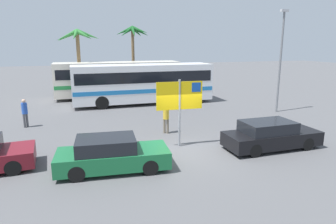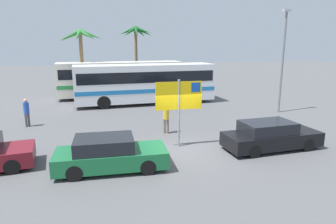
{
  "view_description": "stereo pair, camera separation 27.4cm",
  "coord_description": "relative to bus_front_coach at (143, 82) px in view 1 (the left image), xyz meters",
  "views": [
    {
      "loc": [
        -4.61,
        -11.98,
        4.79
      ],
      "look_at": [
        0.0,
        2.5,
        1.3
      ],
      "focal_mm": 31.87,
      "sensor_mm": 36.0,
      "label": 1
    },
    {
      "loc": [
        -4.35,
        -12.06,
        4.79
      ],
      "look_at": [
        0.0,
        2.5,
        1.3
      ],
      "focal_mm": 31.87,
      "sensor_mm": 36.0,
      "label": 2
    }
  ],
  "objects": [
    {
      "name": "ground",
      "position": [
        -0.76,
        -11.48,
        -1.78
      ],
      "size": [
        120.0,
        120.0,
        0.0
      ],
      "primitive_type": "plane",
      "color": "#565659"
    },
    {
      "name": "bus_front_coach",
      "position": [
        0.0,
        0.0,
        0.0
      ],
      "size": [
        11.11,
        2.71,
        3.17
      ],
      "color": "white",
      "rests_on": "ground"
    },
    {
      "name": "bus_rear_coach",
      "position": [
        -1.44,
        3.78,
        0.0
      ],
      "size": [
        11.11,
        2.71,
        3.17
      ],
      "color": "silver",
      "rests_on": "ground"
    },
    {
      "name": "ferry_sign",
      "position": [
        -0.69,
        -10.7,
        0.54
      ],
      "size": [
        2.2,
        0.18,
        3.2
      ],
      "rotation": [
        0.0,
        0.0,
        -0.05
      ],
      "color": "gray",
      "rests_on": "ground"
    },
    {
      "name": "car_black",
      "position": [
        3.21,
        -12.29,
        -1.15
      ],
      "size": [
        4.51,
        1.71,
        1.32
      ],
      "rotation": [
        0.0,
        0.0,
        0.01
      ],
      "color": "black",
      "rests_on": "ground"
    },
    {
      "name": "car_green",
      "position": [
        -4.17,
        -12.52,
        -1.15
      ],
      "size": [
        4.39,
        2.09,
        1.32
      ],
      "rotation": [
        0.0,
        0.0,
        -0.09
      ],
      "color": "#196638",
      "rests_on": "ground"
    },
    {
      "name": "pedestrian_crossing_lot",
      "position": [
        -0.71,
        -8.51,
        -0.8
      ],
      "size": [
        0.32,
        0.32,
        1.67
      ],
      "rotation": [
        0.0,
        0.0,
        4.12
      ],
      "color": "#706656",
      "rests_on": "ground"
    },
    {
      "name": "pedestrian_by_bus",
      "position": [
        -8.19,
        -4.84,
        -0.8
      ],
      "size": [
        0.32,
        0.32,
        1.67
      ],
      "rotation": [
        0.0,
        0.0,
        5.48
      ],
      "color": "#4C4C51",
      "rests_on": "ground"
    },
    {
      "name": "lamp_post_left_side",
      "position": [
        8.47,
        -5.83,
        2.06
      ],
      "size": [
        0.56,
        0.2,
        7.04
      ],
      "color": "slate",
      "rests_on": "ground"
    },
    {
      "name": "palm_tree_seaside",
      "position": [
        1.13,
        9.48,
        3.73
      ],
      "size": [
        3.71,
        3.78,
        6.68
      ],
      "color": "brown",
      "rests_on": "ground"
    },
    {
      "name": "palm_tree_inland",
      "position": [
        -4.77,
        4.86,
        3.26
      ],
      "size": [
        3.85,
        3.89,
        6.08
      ],
      "color": "brown",
      "rests_on": "ground"
    }
  ]
}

